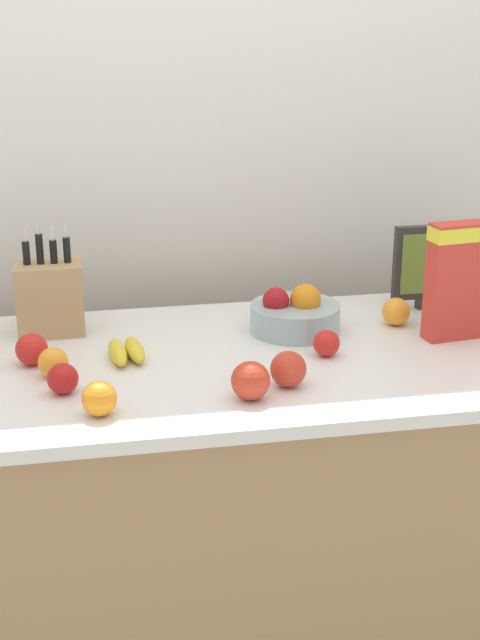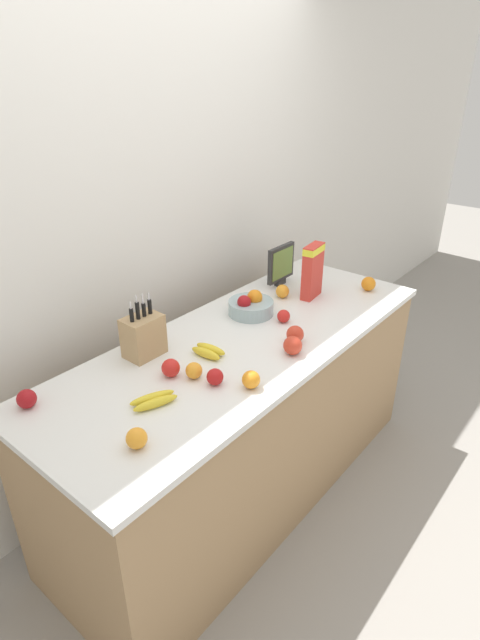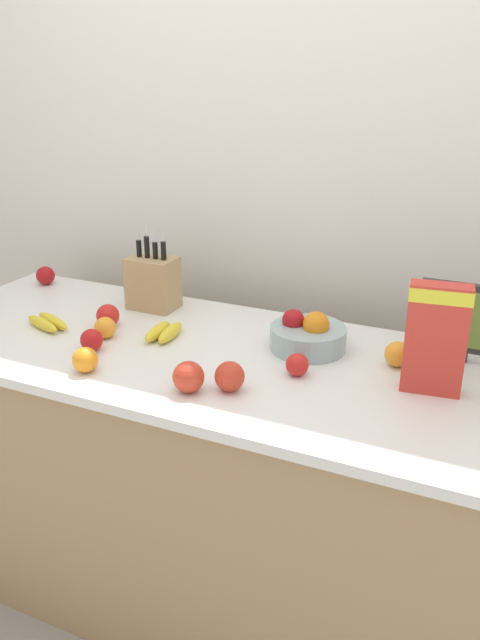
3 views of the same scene
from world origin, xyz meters
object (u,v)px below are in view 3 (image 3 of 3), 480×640
Objects in this scene: banana_bunch_right at (164,332)px; apple_by_knife_block at (297,365)px; apple_rear at (108,316)px; apple_near_bananas at (92,340)px; orange_front_right at (105,328)px; banana_bunch_left at (48,322)px; orange_mid_right at (85,360)px; orange_front_center at (397,354)px; knife_block at (153,282)px; apple_rightmost at (45,276)px; apple_front at (188,377)px; cereal_box at (436,334)px; small_monitor at (458,319)px; fruit_bowl at (308,335)px; apple_leftmost at (230,376)px.

apple_by_knife_block is at bearing -8.53° from banana_bunch_right.
apple_rear is 1.11× the size of apple_near_bananas.
orange_front_right is at bearing 102.06° from apple_near_bananas.
banana_bunch_left is 0.38m from orange_mid_right.
orange_mid_right is (0.32, -0.21, 0.02)m from banana_bunch_left.
banana_bunch_right is 0.23m from apple_near_bananas.
orange_mid_right is 0.99× the size of orange_front_center.
apple_rightmost is at bearing 175.09° from knife_block.
cereal_box is at bearing 25.01° from apple_front.
knife_block is 1.02m from small_monitor.
small_monitor reaches higher than banana_bunch_left.
fruit_bowl is 3.14× the size of orange_front_center.
apple_rightmost is at bearing 172.35° from fruit_bowl.
orange_front_right is (-0.98, -0.07, -0.13)m from cereal_box.
fruit_bowl is 3.35× the size of orange_front_right.
small_monitor is 1.22× the size of banana_bunch_left.
banana_bunch_left is (-0.83, -0.19, -0.03)m from fruit_bowl.
apple_leftmost is 1.25× the size of apple_by_knife_block.
knife_block is at bearing 91.08° from orange_front_right.
knife_block reaches higher than apple_rightmost.
small_monitor reaches higher than banana_bunch_right.
apple_leftmost is (1.03, -0.49, 0.00)m from apple_rightmost.
banana_bunch_left is 0.22m from orange_front_right.
banana_bunch_right is 2.26× the size of orange_mid_right.
banana_bunch_right is at bearing -20.60° from apple_rightmost.
knife_block is 1.01m from cereal_box.
cereal_box is 0.64m from apple_front.
apple_near_bananas is at bearing -68.66° from apple_rear.
apple_rear is (-0.04, -0.21, -0.06)m from knife_block.
orange_mid_right reaches higher than banana_bunch_left.
fruit_bowl is at bearing 178.78° from orange_front_center.
apple_rear is (-1.06, -0.21, -0.09)m from small_monitor.
banana_bunch_right is at bearing -165.84° from fruit_bowl.
apple_rear is (-0.65, -0.10, -0.01)m from fruit_bowl.
cereal_box is 3.51× the size of apple_front.
small_monitor is 1.01× the size of fruit_bowl.
cereal_box is 0.41m from fruit_bowl.
apple_rightmost reaches higher than banana_bunch_left.
apple_rear is at bearing 157.25° from apple_leftmost.
cereal_box reaches higher than fruit_bowl.
fruit_bowl is 0.43m from apple_front.
orange_front_center is (0.78, 0.40, 0.00)m from orange_mid_right.
banana_bunch_right is 0.41m from apple_leftmost.
orange_mid_right is at bearing -79.12° from knife_block.
small_monitor reaches higher than apple_rightmost.
banana_bunch_right is at bearing 171.47° from apple_by_knife_block.
knife_block is 0.39m from apple_near_bananas.
apple_by_knife_block is 0.59m from orange_mid_right.
orange_front_right is (-0.17, -0.08, 0.01)m from banana_bunch_right.
apple_leftmost is at bearing 9.67° from orange_mid_right.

